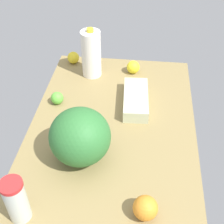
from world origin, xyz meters
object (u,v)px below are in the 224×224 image
object	(u,v)px
lemon_far_back	(73,58)
lemon_beside_bowl	(133,67)
orange_by_jug	(145,208)
lime_loose	(57,98)
egg_carton	(136,99)
watermelon	(80,137)
milk_jug	(91,54)
tumbler_cup	(16,200)

from	to	relation	value
lemon_far_back	lemon_beside_bowl	bearing A→B (deg)	-100.10
orange_by_jug	lime_loose	world-z (taller)	orange_by_jug
egg_carton	lemon_beside_bowl	bearing A→B (deg)	3.04
watermelon	milk_jug	world-z (taller)	milk_jug
egg_carton	orange_by_jug	bearing A→B (deg)	-176.86
tumbler_cup	lime_loose	bearing A→B (deg)	2.27
orange_by_jug	tumbler_cup	bearing A→B (deg)	96.80
watermelon	orange_by_jug	world-z (taller)	watermelon
lime_loose	lemon_far_back	bearing A→B (deg)	-0.37
milk_jug	lemon_far_back	size ratio (longest dim) A/B	4.01
lemon_beside_bowl	lemon_far_back	xyz separation A→B (cm)	(6.32, 35.50, -0.14)
lemon_far_back	milk_jug	bearing A→B (deg)	-129.17
watermelon	tumbler_cup	bearing A→B (deg)	151.26
lemon_beside_bowl	milk_jug	bearing A→B (deg)	100.29
lemon_beside_bowl	lemon_far_back	world-z (taller)	lemon_beside_bowl
watermelon	lime_loose	xyz separation A→B (cm)	(33.04, 18.52, -8.53)
tumbler_cup	lemon_beside_bowl	world-z (taller)	tumbler_cup
watermelon	lemon_beside_bowl	bearing A→B (deg)	-14.95
egg_carton	lemon_beside_bowl	world-z (taller)	lemon_beside_bowl
lemon_beside_bowl	watermelon	bearing A→B (deg)	165.05
tumbler_cup	lemon_beside_bowl	xyz separation A→B (cm)	(93.77, -33.26, -5.77)
tumbler_cup	lemon_far_back	size ratio (longest dim) A/B	2.71
lime_loose	watermelon	bearing A→B (deg)	-150.73
watermelon	lemon_far_back	xyz separation A→B (cm)	(70.83, 18.28, -8.20)
watermelon	tumbler_cup	xyz separation A→B (cm)	(-29.26, 16.04, -2.28)
milk_jug	tumbler_cup	bearing A→B (deg)	173.27
egg_carton	lemon_far_back	xyz separation A→B (cm)	(34.35, 38.55, 0.36)
milk_jug	lemon_far_back	bearing A→B (deg)	50.83
watermelon	lemon_beside_bowl	world-z (taller)	watermelon
milk_jug	orange_by_jug	bearing A→B (deg)	-159.00
orange_by_jug	lemon_far_back	world-z (taller)	orange_by_jug
watermelon	lemon_far_back	bearing A→B (deg)	14.47
egg_carton	lime_loose	world-z (taller)	same
lime_loose	lemon_far_back	xyz separation A→B (cm)	(37.79, -0.24, 0.32)
watermelon	lemon_beside_bowl	distance (cm)	67.25
egg_carton	lemon_beside_bowl	size ratio (longest dim) A/B	3.93
lime_loose	orange_by_jug	bearing A→B (deg)	-141.48
egg_carton	orange_by_jug	size ratio (longest dim) A/B	3.19
milk_jug	lemon_far_back	distance (cm)	19.11
lime_loose	lemon_far_back	world-z (taller)	lemon_far_back
milk_jug	lemon_far_back	world-z (taller)	milk_jug
tumbler_cup	lime_loose	distance (cm)	62.66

